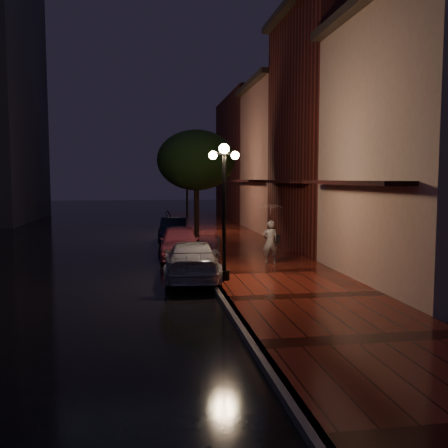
{
  "coord_description": "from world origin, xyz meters",
  "views": [
    {
      "loc": [
        -2.1,
        -20.5,
        3.36
      ],
      "look_at": [
        1.28,
        0.9,
        1.4
      ],
      "focal_mm": 40.0,
      "sensor_mm": 36.0,
      "label": 1
    }
  ],
  "objects_px": {
    "pink_car": "(180,242)",
    "parking_meter": "(218,250)",
    "street_tree": "(196,162)",
    "navy_car": "(174,230)",
    "woman_with_umbrella": "(271,224)",
    "streetlamp_far": "(187,192)",
    "streetlamp_near": "(224,203)",
    "silver_car": "(192,261)"
  },
  "relations": [
    {
      "from": "streetlamp_far",
      "to": "woman_with_umbrella",
      "type": "bearing_deg",
      "value": -78.69
    },
    {
      "from": "pink_car",
      "to": "navy_car",
      "type": "relative_size",
      "value": 1.04
    },
    {
      "from": "streetlamp_near",
      "to": "parking_meter",
      "type": "bearing_deg",
      "value": 87.54
    },
    {
      "from": "parking_meter",
      "to": "pink_car",
      "type": "bearing_deg",
      "value": 100.79
    },
    {
      "from": "streetlamp_far",
      "to": "woman_with_umbrella",
      "type": "height_order",
      "value": "streetlamp_far"
    },
    {
      "from": "streetlamp_near",
      "to": "parking_meter",
      "type": "distance_m",
      "value": 2.5
    },
    {
      "from": "streetlamp_near",
      "to": "navy_car",
      "type": "bearing_deg",
      "value": 94.92
    },
    {
      "from": "parking_meter",
      "to": "streetlamp_far",
      "type": "bearing_deg",
      "value": 84.36
    },
    {
      "from": "pink_car",
      "to": "parking_meter",
      "type": "height_order",
      "value": "pink_car"
    },
    {
      "from": "streetlamp_far",
      "to": "woman_with_umbrella",
      "type": "relative_size",
      "value": 1.88
    },
    {
      "from": "parking_meter",
      "to": "silver_car",
      "type": "bearing_deg",
      "value": -145.07
    },
    {
      "from": "navy_car",
      "to": "parking_meter",
      "type": "distance_m",
      "value": 9.3
    },
    {
      "from": "streetlamp_far",
      "to": "navy_car",
      "type": "distance_m",
      "value": 3.67
    },
    {
      "from": "streetlamp_near",
      "to": "street_tree",
      "type": "bearing_deg",
      "value": 88.65
    },
    {
      "from": "streetlamp_far",
      "to": "streetlamp_near",
      "type": "bearing_deg",
      "value": -90.0
    },
    {
      "from": "streetlamp_near",
      "to": "silver_car",
      "type": "bearing_deg",
      "value": 136.31
    },
    {
      "from": "navy_car",
      "to": "pink_car",
      "type": "bearing_deg",
      "value": -84.11
    },
    {
      "from": "streetlamp_far",
      "to": "navy_car",
      "type": "relative_size",
      "value": 1.09
    },
    {
      "from": "navy_car",
      "to": "silver_car",
      "type": "distance_m",
      "value": 10.14
    },
    {
      "from": "navy_car",
      "to": "silver_car",
      "type": "height_order",
      "value": "navy_car"
    },
    {
      "from": "street_tree",
      "to": "navy_car",
      "type": "relative_size",
      "value": 1.47
    },
    {
      "from": "silver_car",
      "to": "woman_with_umbrella",
      "type": "height_order",
      "value": "woman_with_umbrella"
    },
    {
      "from": "streetlamp_near",
      "to": "pink_car",
      "type": "bearing_deg",
      "value": 100.7
    },
    {
      "from": "street_tree",
      "to": "navy_car",
      "type": "xyz_separation_m",
      "value": [
        -1.21,
        0.05,
        -3.59
      ]
    },
    {
      "from": "street_tree",
      "to": "woman_with_umbrella",
      "type": "relative_size",
      "value": 2.53
    },
    {
      "from": "street_tree",
      "to": "navy_car",
      "type": "height_order",
      "value": "street_tree"
    },
    {
      "from": "woman_with_umbrella",
      "to": "street_tree",
      "type": "bearing_deg",
      "value": -71.17
    },
    {
      "from": "navy_car",
      "to": "silver_car",
      "type": "bearing_deg",
      "value": -83.2
    },
    {
      "from": "pink_car",
      "to": "woman_with_umbrella",
      "type": "relative_size",
      "value": 1.79
    },
    {
      "from": "streetlamp_far",
      "to": "silver_car",
      "type": "relative_size",
      "value": 0.96
    },
    {
      "from": "woman_with_umbrella",
      "to": "navy_car",
      "type": "bearing_deg",
      "value": -63.59
    },
    {
      "from": "streetlamp_far",
      "to": "street_tree",
      "type": "distance_m",
      "value": 3.44
    },
    {
      "from": "streetlamp_near",
      "to": "silver_car",
      "type": "xyz_separation_m",
      "value": [
        -0.95,
        0.91,
        -1.95
      ]
    },
    {
      "from": "navy_car",
      "to": "parking_meter",
      "type": "height_order",
      "value": "parking_meter"
    },
    {
      "from": "streetlamp_near",
      "to": "street_tree",
      "type": "xyz_separation_m",
      "value": [
        0.26,
        10.99,
        1.64
      ]
    },
    {
      "from": "silver_car",
      "to": "street_tree",
      "type": "bearing_deg",
      "value": -93.18
    },
    {
      "from": "pink_car",
      "to": "woman_with_umbrella",
      "type": "bearing_deg",
      "value": -36.75
    },
    {
      "from": "street_tree",
      "to": "pink_car",
      "type": "bearing_deg",
      "value": -103.29
    },
    {
      "from": "streetlamp_far",
      "to": "parking_meter",
      "type": "xyz_separation_m",
      "value": [
        0.08,
        -12.2,
        -1.74
      ]
    },
    {
      "from": "streetlamp_far",
      "to": "silver_car",
      "type": "xyz_separation_m",
      "value": [
        -0.95,
        -13.09,
        -1.95
      ]
    },
    {
      "from": "woman_with_umbrella",
      "to": "parking_meter",
      "type": "bearing_deg",
      "value": 30.79
    },
    {
      "from": "streetlamp_far",
      "to": "parking_meter",
      "type": "relative_size",
      "value": 3.66
    }
  ]
}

